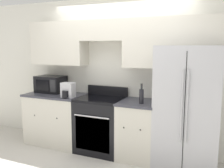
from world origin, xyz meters
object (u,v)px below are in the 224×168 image
Objects in this scene: oven_range at (101,124)px; microwave at (51,84)px; bottle at (141,96)px; refrigerator at (188,107)px.

oven_range is 1.25m from microwave.
bottle is (0.74, -0.12, 0.58)m from oven_range.
bottle is (-0.66, -0.17, 0.15)m from refrigerator.
bottle is (1.83, -0.22, -0.03)m from microwave.
oven_range is 0.95m from bottle.
refrigerator reaches higher than oven_range.
refrigerator is (1.40, 0.05, 0.43)m from oven_range.
refrigerator reaches higher than bottle.
microwave reaches higher than bottle.
microwave is at bearing 174.54° from oven_range.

